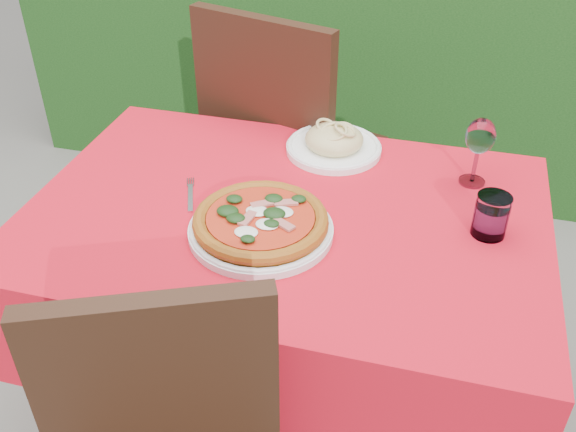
% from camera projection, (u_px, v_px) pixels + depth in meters
% --- Properties ---
extents(ground, '(60.00, 60.00, 0.00)m').
position_uv_depth(ground, '(286.00, 406.00, 2.00)').
color(ground, '#64605A').
rests_on(ground, ground).
extents(dining_table, '(1.26, 0.86, 0.75)m').
position_uv_depth(dining_table, '(286.00, 258.00, 1.65)').
color(dining_table, '#492717').
rests_on(dining_table, ground).
extents(chair_far, '(0.59, 0.59, 1.06)m').
position_uv_depth(chair_far, '(283.00, 141.00, 2.15)').
color(chair_far, black).
rests_on(chair_far, ground).
extents(pizza_plate, '(0.36, 0.36, 0.06)m').
position_uv_depth(pizza_plate, '(261.00, 223.00, 1.47)').
color(pizza_plate, silver).
rests_on(pizza_plate, dining_table).
extents(pasta_plate, '(0.27, 0.27, 0.08)m').
position_uv_depth(pasta_plate, '(334.00, 143.00, 1.79)').
color(pasta_plate, white).
rests_on(pasta_plate, dining_table).
extents(water_glass, '(0.08, 0.08, 0.10)m').
position_uv_depth(water_glass, '(491.00, 217.00, 1.46)').
color(water_glass, silver).
rests_on(water_glass, dining_table).
extents(wine_glass, '(0.08, 0.08, 0.18)m').
position_uv_depth(wine_glass, '(480.00, 139.00, 1.59)').
color(wine_glass, silver).
rests_on(wine_glass, dining_table).
extents(fork, '(0.08, 0.16, 0.00)m').
position_uv_depth(fork, '(190.00, 198.00, 1.61)').
color(fork, '#BAB9C1').
rests_on(fork, dining_table).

